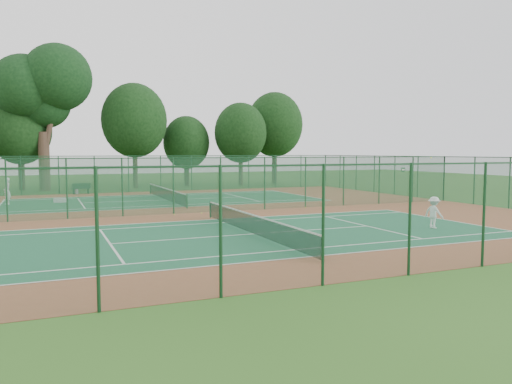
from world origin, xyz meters
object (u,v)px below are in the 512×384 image
Objects in this scene: trash_bin at (76,190)px; player_near at (434,212)px; player_far at (7,191)px; kit_bag at (60,200)px; bench at (81,188)px; big_tree at (43,87)px.

player_near is at bearing -61.70° from trash_bin.
player_far reaches higher than kit_bag.
player_near reaches higher than kit_bag.
bench is at bearing 123.25° from player_far.
player_near is at bearing -69.04° from bench.
big_tree reaches higher than trash_bin.
player_far is 0.14× the size of big_tree.
player_near is 32.09m from bench.
big_tree reaches higher than bench.
big_tree is (-17.80, 34.02, 9.35)m from player_near.
player_near is 1.78× the size of kit_bag.
bench is (-14.89, 28.42, -0.29)m from player_near.
kit_bag is (3.55, 0.14, -0.83)m from player_far.
player_near is 32.37m from trash_bin.
bench is at bearing 16.04° from player_near.
kit_bag is (-1.53, -7.50, -0.23)m from trash_bin.
player_far reaches higher than trash_bin.
bench is at bearing 85.81° from kit_bag.
big_tree is at bearing 104.83° from kit_bag.
big_tree is at bearing 110.72° from bench.
bench is (0.45, -0.08, 0.12)m from trash_bin.
bench is (5.53, 7.56, -0.48)m from player_far.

